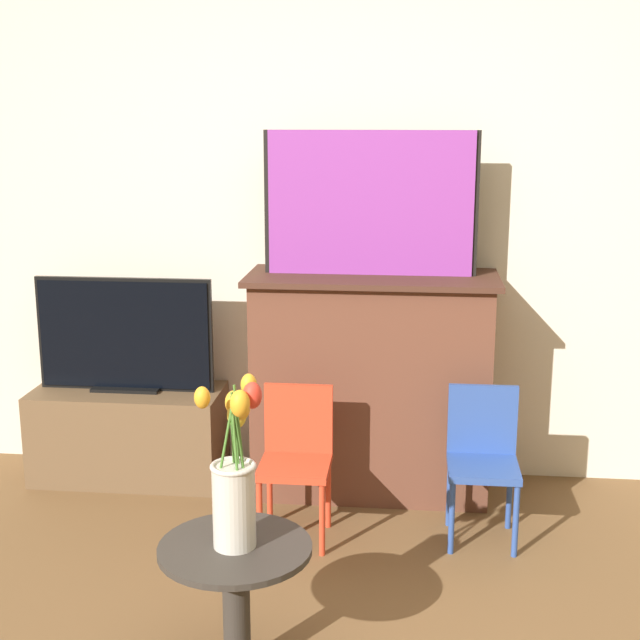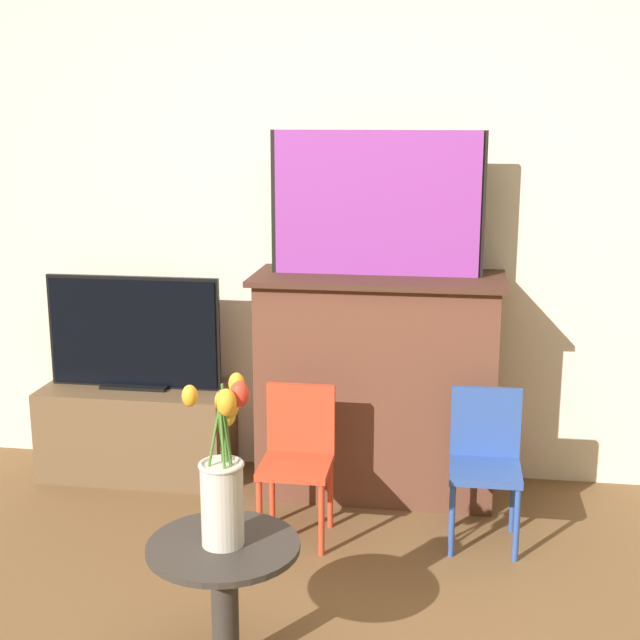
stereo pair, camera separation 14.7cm
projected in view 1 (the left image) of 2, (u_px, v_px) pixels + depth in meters
The scene contains 9 objects.
wall_back at pixel (355, 192), 4.11m from camera, with size 8.00×0.06×2.70m.
fireplace_mantel at pixel (371, 381), 4.04m from camera, with size 1.11×0.49×1.01m.
painting at pixel (370, 203), 3.86m from camera, with size 0.93×0.03×0.63m.
tv_stand at pixel (129, 434), 4.23m from camera, with size 0.89×0.40×0.44m.
tv_monitor at pixel (125, 336), 4.13m from camera, with size 0.83×0.12×0.53m.
chair_red at pixel (296, 453), 3.62m from camera, with size 0.28×0.28×0.62m.
chair_blue at pixel (483, 454), 3.61m from camera, with size 0.28×0.28×0.62m.
side_table at pixel (236, 590), 2.72m from camera, with size 0.47×0.47×0.44m.
vase_tulips at pixel (235, 478), 2.64m from camera, with size 0.19×0.20×0.54m.
Camera 1 is at (0.28, -2.00, 1.71)m, focal length 50.00 mm.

